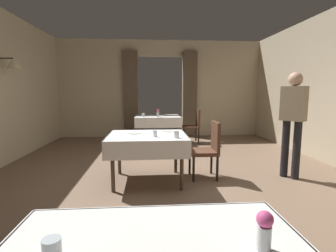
{
  "coord_description": "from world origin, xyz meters",
  "views": [
    {
      "loc": [
        -0.37,
        -3.82,
        1.41
      ],
      "look_at": [
        -0.07,
        0.17,
        0.87
      ],
      "focal_mm": 26.8,
      "sensor_mm": 36.0,
      "label": 1
    }
  ],
  "objects_px": {
    "flower_vase_near": "(264,229)",
    "dining_table_far": "(158,119)",
    "glass_mid_d": "(177,134)",
    "dining_table_mid": "(147,141)",
    "glass_far_c": "(157,113)",
    "glass_mid_c": "(155,134)",
    "plate_mid_a": "(168,131)",
    "chair_far_right": "(194,124)",
    "plate_mid_b": "(135,133)",
    "glass_far_b": "(143,115)",
    "flower_vase_far": "(158,113)",
    "chair_mid_right": "(208,147)",
    "person_waiter_by_doorway": "(293,116)",
    "plate_far_d": "(162,116)"
  },
  "relations": [
    {
      "from": "glass_mid_c",
      "to": "glass_far_b",
      "type": "xyz_separation_m",
      "value": [
        -0.24,
        3.08,
        0.0
      ]
    },
    {
      "from": "dining_table_far",
      "to": "glass_mid_c",
      "type": "bearing_deg",
      "value": -92.68
    },
    {
      "from": "glass_mid_c",
      "to": "glass_mid_d",
      "type": "relative_size",
      "value": 0.92
    },
    {
      "from": "flower_vase_near",
      "to": "glass_mid_c",
      "type": "bearing_deg",
      "value": 98.04
    },
    {
      "from": "chair_mid_right",
      "to": "glass_mid_d",
      "type": "xyz_separation_m",
      "value": [
        -0.57,
        -0.41,
        0.29
      ]
    },
    {
      "from": "glass_mid_d",
      "to": "glass_far_b",
      "type": "distance_m",
      "value": 3.25
    },
    {
      "from": "plate_mid_b",
      "to": "glass_mid_c",
      "type": "distance_m",
      "value": 0.45
    },
    {
      "from": "glass_far_b",
      "to": "plate_mid_b",
      "type": "bearing_deg",
      "value": -91.59
    },
    {
      "from": "dining_table_far",
      "to": "glass_mid_d",
      "type": "relative_size",
      "value": 12.03
    },
    {
      "from": "plate_mid_a",
      "to": "glass_mid_c",
      "type": "distance_m",
      "value": 0.55
    },
    {
      "from": "flower_vase_far",
      "to": "chair_mid_right",
      "type": "bearing_deg",
      "value": -74.61
    },
    {
      "from": "dining_table_mid",
      "to": "glass_mid_d",
      "type": "relative_size",
      "value": 11.79
    },
    {
      "from": "dining_table_far",
      "to": "plate_mid_a",
      "type": "relative_size",
      "value": 5.32
    },
    {
      "from": "chair_far_right",
      "to": "dining_table_mid",
      "type": "bearing_deg",
      "value": -112.85
    },
    {
      "from": "glass_far_c",
      "to": "glass_mid_c",
      "type": "bearing_deg",
      "value": -92.3
    },
    {
      "from": "dining_table_mid",
      "to": "glass_far_c",
      "type": "relative_size",
      "value": 14.05
    },
    {
      "from": "chair_far_right",
      "to": "plate_far_d",
      "type": "height_order",
      "value": "chair_far_right"
    },
    {
      "from": "flower_vase_near",
      "to": "glass_far_b",
      "type": "bearing_deg",
      "value": 96.15
    },
    {
      "from": "dining_table_mid",
      "to": "glass_far_c",
      "type": "height_order",
      "value": "glass_far_c"
    },
    {
      "from": "flower_vase_near",
      "to": "glass_far_b",
      "type": "relative_size",
      "value": 1.79
    },
    {
      "from": "chair_mid_right",
      "to": "person_waiter_by_doorway",
      "type": "bearing_deg",
      "value": -4.49
    },
    {
      "from": "glass_mid_d",
      "to": "dining_table_mid",
      "type": "bearing_deg",
      "value": 144.06
    },
    {
      "from": "dining_table_mid",
      "to": "chair_mid_right",
      "type": "height_order",
      "value": "chair_mid_right"
    },
    {
      "from": "chair_far_right",
      "to": "person_waiter_by_doorway",
      "type": "bearing_deg",
      "value": -70.49
    },
    {
      "from": "flower_vase_near",
      "to": "glass_far_c",
      "type": "xyz_separation_m",
      "value": [
        -0.24,
        6.29,
        -0.05
      ]
    },
    {
      "from": "dining_table_far",
      "to": "chair_mid_right",
      "type": "relative_size",
      "value": 1.33
    },
    {
      "from": "chair_far_right",
      "to": "glass_far_c",
      "type": "relative_size",
      "value": 10.77
    },
    {
      "from": "plate_mid_a",
      "to": "glass_mid_c",
      "type": "xyz_separation_m",
      "value": [
        -0.24,
        -0.49,
        0.04
      ]
    },
    {
      "from": "chair_far_right",
      "to": "plate_mid_b",
      "type": "height_order",
      "value": "chair_far_right"
    },
    {
      "from": "chair_mid_right",
      "to": "flower_vase_far",
      "type": "distance_m",
      "value": 2.75
    },
    {
      "from": "chair_far_right",
      "to": "plate_mid_a",
      "type": "relative_size",
      "value": 3.99
    },
    {
      "from": "dining_table_far",
      "to": "plate_mid_b",
      "type": "relative_size",
      "value": 6.05
    },
    {
      "from": "plate_far_d",
      "to": "person_waiter_by_doorway",
      "type": "bearing_deg",
      "value": -57.24
    },
    {
      "from": "person_waiter_by_doorway",
      "to": "glass_far_b",
      "type": "bearing_deg",
      "value": 130.4
    },
    {
      "from": "flower_vase_near",
      "to": "glass_mid_c",
      "type": "height_order",
      "value": "flower_vase_near"
    },
    {
      "from": "plate_mid_b",
      "to": "glass_mid_c",
      "type": "bearing_deg",
      "value": -45.1
    },
    {
      "from": "glass_far_b",
      "to": "flower_vase_near",
      "type": "bearing_deg",
      "value": -83.85
    },
    {
      "from": "person_waiter_by_doorway",
      "to": "chair_mid_right",
      "type": "bearing_deg",
      "value": 175.51
    },
    {
      "from": "plate_mid_a",
      "to": "glass_far_c",
      "type": "xyz_separation_m",
      "value": [
        -0.09,
        3.08,
        0.04
      ]
    },
    {
      "from": "flower_vase_near",
      "to": "dining_table_far",
      "type": "bearing_deg",
      "value": 92.23
    },
    {
      "from": "dining_table_far",
      "to": "plate_mid_b",
      "type": "distance_m",
      "value": 2.98
    },
    {
      "from": "chair_mid_right",
      "to": "plate_far_d",
      "type": "height_order",
      "value": "chair_mid_right"
    },
    {
      "from": "plate_mid_b",
      "to": "dining_table_far",
      "type": "bearing_deg",
      "value": 80.9
    },
    {
      "from": "chair_far_right",
      "to": "glass_far_b",
      "type": "xyz_separation_m",
      "value": [
        -1.4,
        -0.12,
        0.28
      ]
    },
    {
      "from": "flower_vase_near",
      "to": "plate_mid_a",
      "type": "distance_m",
      "value": 3.22
    },
    {
      "from": "flower_vase_near",
      "to": "glass_far_c",
      "type": "distance_m",
      "value": 6.3
    },
    {
      "from": "flower_vase_far",
      "to": "plate_far_d",
      "type": "bearing_deg",
      "value": 71.07
    },
    {
      "from": "chair_mid_right",
      "to": "glass_far_c",
      "type": "height_order",
      "value": "chair_mid_right"
    },
    {
      "from": "glass_far_b",
      "to": "person_waiter_by_doorway",
      "type": "distance_m",
      "value": 3.81
    },
    {
      "from": "glass_mid_d",
      "to": "glass_far_c",
      "type": "relative_size",
      "value": 1.19
    }
  ]
}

